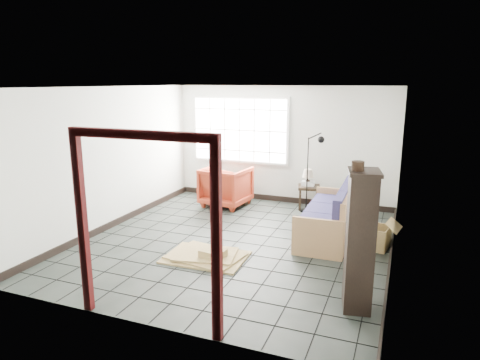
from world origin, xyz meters
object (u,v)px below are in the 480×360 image
at_px(futon_sofa, 332,218).
at_px(armchair, 226,184).
at_px(side_table, 309,190).
at_px(tall_shelf, 360,240).

height_order(futon_sofa, armchair, armchair).
bearing_deg(futon_sofa, side_table, 114.91).
bearing_deg(tall_shelf, futon_sofa, 95.62).
relative_size(side_table, tall_shelf, 0.32).
xyz_separation_m(futon_sofa, side_table, (-0.75, 1.56, 0.08)).
distance_m(futon_sofa, side_table, 1.73).
bearing_deg(armchair, tall_shelf, 138.93).
bearing_deg(futon_sofa, tall_shelf, -74.29).
xyz_separation_m(futon_sofa, tall_shelf, (0.69, -2.34, 0.53)).
relative_size(armchair, tall_shelf, 0.56).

